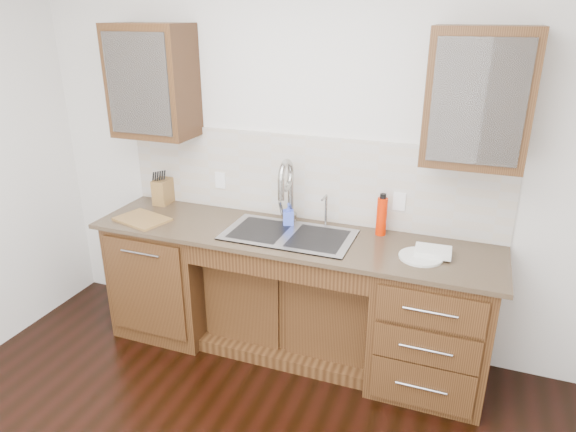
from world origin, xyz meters
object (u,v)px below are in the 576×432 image
at_px(soap_bottle, 288,215).
at_px(water_bottle, 382,217).
at_px(plate, 421,257).
at_px(cutting_board, 142,219).
at_px(knife_block, 163,191).

relative_size(soap_bottle, water_bottle, 0.63).
bearing_deg(plate, cutting_board, -177.68).
bearing_deg(soap_bottle, plate, -34.26).
height_order(soap_bottle, water_bottle, water_bottle).
relative_size(plate, cutting_board, 0.73).
bearing_deg(knife_block, soap_bottle, -6.79).
bearing_deg(plate, knife_block, 171.81).
distance_m(soap_bottle, cutting_board, 1.03).
distance_m(soap_bottle, water_bottle, 0.62).
bearing_deg(knife_block, plate, -10.33).
bearing_deg(cutting_board, soap_bottle, 15.42).
relative_size(soap_bottle, plate, 0.61).
bearing_deg(water_bottle, knife_block, 179.39).
distance_m(soap_bottle, knife_block, 1.04).
bearing_deg(soap_bottle, cutting_board, 173.31).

